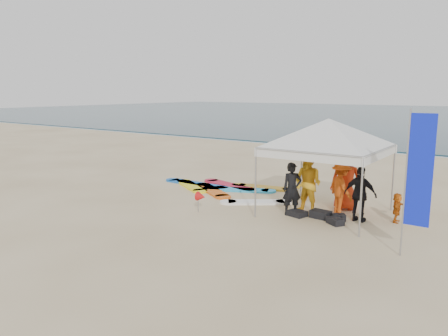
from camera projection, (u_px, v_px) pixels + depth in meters
ground at (163, 224)px, 11.92m from camera, size 120.00×120.00×0.00m
shoreline_foam at (368, 150)px, 26.58m from camera, size 160.00×1.20×0.01m
person_black_a at (292, 189)px, 12.68m from camera, size 0.66×0.66×1.55m
person_yellow at (308, 184)px, 12.78m from camera, size 0.99×0.84×1.81m
person_orange_a at (341, 188)px, 12.76m from camera, size 1.16×1.10×1.58m
person_black_b at (360, 194)px, 12.02m from camera, size 0.93×0.42×1.55m
person_orange_b at (346, 180)px, 13.24m from camera, size 1.07×0.94×1.83m
person_seated at (397, 208)px, 12.02m from camera, size 0.34×0.79×0.83m
canopy_tent at (329, 119)px, 12.44m from camera, size 4.26×4.26×3.21m
feather_flag at (418, 172)px, 9.17m from camera, size 0.55×0.04×3.23m
marker_pennant at (201, 197)px, 12.91m from camera, size 0.28×0.28×0.64m
gear_pile at (320, 216)px, 12.35m from camera, size 1.76×0.81×0.22m
surfboard_spread at (225, 189)px, 16.05m from camera, size 5.47×3.23×0.07m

